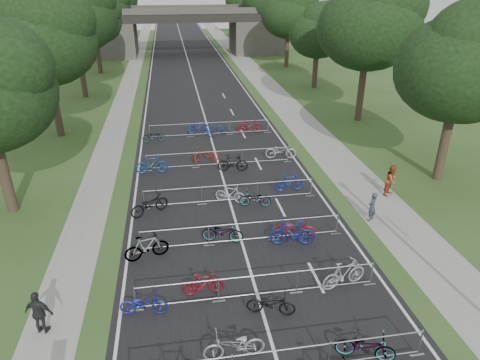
% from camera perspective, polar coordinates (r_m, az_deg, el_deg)
% --- Properties ---
extents(road, '(11.00, 140.00, 0.01)m').
position_cam_1_polar(road, '(56.70, -6.46, 13.98)').
color(road, black).
rests_on(road, ground).
extents(sidewalk_right, '(3.00, 140.00, 0.01)m').
position_cam_1_polar(sidewalk_right, '(57.64, 1.75, 14.32)').
color(sidewalk_right, gray).
rests_on(sidewalk_right, ground).
extents(sidewalk_left, '(2.00, 140.00, 0.01)m').
position_cam_1_polar(sidewalk_left, '(56.82, -14.23, 13.41)').
color(sidewalk_left, gray).
rests_on(sidewalk_left, ground).
extents(lane_markings, '(0.12, 140.00, 0.00)m').
position_cam_1_polar(lane_markings, '(56.70, -6.46, 13.98)').
color(lane_markings, silver).
rests_on(lane_markings, ground).
extents(overpass_bridge, '(31.00, 8.00, 7.05)m').
position_cam_1_polar(overpass_bridge, '(70.97, -7.37, 19.14)').
color(overpass_bridge, '#45423E').
rests_on(overpass_bridge, ground).
extents(tree_right_0, '(7.17, 7.17, 10.93)m').
position_cam_1_polar(tree_right_0, '(27.02, 27.75, 13.53)').
color(tree_right_0, '#33261C').
rests_on(tree_right_0, ground).
extents(tree_left_1, '(7.56, 7.56, 11.53)m').
position_cam_1_polar(tree_left_1, '(34.74, -24.68, 16.86)').
color(tree_left_1, '#33261C').
rests_on(tree_left_1, ground).
extents(tree_right_1, '(8.18, 8.18, 12.47)m').
position_cam_1_polar(tree_right_1, '(37.16, 17.08, 19.36)').
color(tree_right_1, '#33261C').
rests_on(tree_right_1, ground).
extents(tree_left_2, '(8.40, 8.40, 12.81)m').
position_cam_1_polar(tree_left_2, '(46.34, -21.31, 20.10)').
color(tree_left_2, '#33261C').
rests_on(tree_left_2, ground).
extents(tree_right_2, '(6.16, 6.16, 9.39)m').
position_cam_1_polar(tree_right_2, '(48.41, 10.52, 18.89)').
color(tree_right_2, '#33261C').
rests_on(tree_right_2, ground).
extents(tree_left_3, '(6.72, 6.72, 10.25)m').
position_cam_1_polar(tree_left_3, '(58.26, -18.87, 19.63)').
color(tree_left_3, '#33261C').
rests_on(tree_left_3, ground).
extents(tree_right_3, '(7.17, 7.17, 10.93)m').
position_cam_1_polar(tree_right_3, '(59.74, 6.64, 21.27)').
color(tree_right_3, '#33261C').
rests_on(tree_right_3, ground).
extents(tree_left_4, '(7.56, 7.56, 11.53)m').
position_cam_1_polar(tree_left_4, '(70.07, -17.54, 21.27)').
color(tree_left_4, '#33261C').
rests_on(tree_left_4, ground).
extents(tree_right_4, '(8.18, 8.18, 12.47)m').
position_cam_1_polar(tree_right_4, '(71.30, 3.93, 22.83)').
color(tree_right_4, '#33261C').
rests_on(tree_right_4, ground).
extents(tree_right_5, '(6.16, 6.16, 9.39)m').
position_cam_1_polar(tree_right_5, '(83.13, 1.91, 21.91)').
color(tree_right_5, '#33261C').
rests_on(tree_right_5, ground).
extents(tree_left_6, '(6.72, 6.72, 10.25)m').
position_cam_1_polar(tree_left_6, '(93.94, -15.66, 21.82)').
color(tree_left_6, '#33261C').
rests_on(tree_left_6, ground).
extents(barrier_row_2, '(9.70, 0.08, 1.10)m').
position_cam_1_polar(barrier_row_2, '(16.85, 2.46, -13.95)').
color(barrier_row_2, '#9EA0A6').
rests_on(barrier_row_2, ground).
extents(barrier_row_3, '(9.70, 0.08, 1.10)m').
position_cam_1_polar(barrier_row_3, '(19.87, 0.26, -7.06)').
color(barrier_row_3, '#9EA0A6').
rests_on(barrier_row_3, ground).
extents(barrier_row_4, '(9.70, 0.08, 1.10)m').
position_cam_1_polar(barrier_row_4, '(23.30, -1.36, -1.81)').
color(barrier_row_4, '#9EA0A6').
rests_on(barrier_row_4, ground).
extents(barrier_row_5, '(9.70, 0.08, 1.10)m').
position_cam_1_polar(barrier_row_5, '(27.80, -2.81, 2.88)').
color(barrier_row_5, '#9EA0A6').
rests_on(barrier_row_5, ground).
extents(barrier_row_6, '(9.70, 0.08, 1.10)m').
position_cam_1_polar(barrier_row_6, '(33.39, -4.02, 6.80)').
color(barrier_row_6, '#9EA0A6').
rests_on(barrier_row_6, ground).
extents(bike_5, '(2.05, 0.76, 1.07)m').
position_cam_1_polar(bike_5, '(14.71, -0.78, -21.26)').
color(bike_5, '#A4A3AB').
rests_on(bike_5, ground).
extents(bike_7, '(2.03, 1.33, 1.01)m').
position_cam_1_polar(bike_7, '(15.28, 16.38, -20.53)').
color(bike_7, '#9EA0A6').
rests_on(bike_7, ground).
extents(bike_8, '(1.84, 0.84, 0.93)m').
position_cam_1_polar(bike_8, '(16.58, -12.71, -15.82)').
color(bike_8, '#1C299F').
rests_on(bike_8, ground).
extents(bike_9, '(1.66, 0.52, 0.99)m').
position_cam_1_polar(bike_9, '(17.07, -4.90, -13.63)').
color(bike_9, maroon).
rests_on(bike_9, ground).
extents(bike_10, '(1.90, 1.12, 0.94)m').
position_cam_1_polar(bike_10, '(16.25, 4.15, -16.11)').
color(bike_10, black).
rests_on(bike_10, ground).
extents(bike_11, '(2.08, 1.04, 1.20)m').
position_cam_1_polar(bike_11, '(17.79, 13.71, -12.09)').
color(bike_11, '#ABAAB2').
rests_on(bike_11, ground).
extents(bike_12, '(2.03, 1.03, 1.18)m').
position_cam_1_polar(bike_12, '(19.26, -12.34, -8.75)').
color(bike_12, '#9EA0A6').
rests_on(bike_12, ground).
extents(bike_13, '(2.03, 1.14, 1.01)m').
position_cam_1_polar(bike_13, '(20.00, -2.34, -6.97)').
color(bike_13, '#9EA0A6').
rests_on(bike_13, ground).
extents(bike_14, '(2.15, 0.92, 1.25)m').
position_cam_1_polar(bike_14, '(19.85, 6.99, -7.03)').
color(bike_14, navy).
rests_on(bike_14, ground).
extents(bike_15, '(2.09, 1.15, 1.04)m').
position_cam_1_polar(bike_15, '(20.41, 7.29, -6.40)').
color(bike_15, maroon).
rests_on(bike_15, ground).
extents(bike_16, '(2.20, 1.68, 1.11)m').
position_cam_1_polar(bike_16, '(22.68, -12.00, -3.19)').
color(bike_16, black).
rests_on(bike_16, ground).
extents(bike_17, '(1.76, 1.13, 1.03)m').
position_cam_1_polar(bike_17, '(23.32, -1.31, -1.87)').
color(bike_17, '#B7B6BE').
rests_on(bike_17, ground).
extents(bike_18, '(1.78, 0.94, 0.89)m').
position_cam_1_polar(bike_18, '(22.97, 2.03, -2.53)').
color(bike_18, '#9EA0A6').
rests_on(bike_18, ground).
extents(bike_19, '(1.77, 0.57, 1.05)m').
position_cam_1_polar(bike_19, '(24.71, 6.58, -0.35)').
color(bike_19, navy).
rests_on(bike_19, ground).
extents(bike_20, '(2.02, 0.62, 1.21)m').
position_cam_1_polar(bike_20, '(27.30, -11.71, 2.04)').
color(bike_20, navy).
rests_on(bike_20, ground).
extents(bike_21, '(1.84, 0.70, 0.95)m').
position_cam_1_polar(bike_21, '(28.61, -4.63, 3.35)').
color(bike_21, maroon).
rests_on(bike_21, ground).
extents(bike_22, '(1.97, 0.82, 1.15)m').
position_cam_1_polar(bike_22, '(27.05, -0.97, 2.31)').
color(bike_22, black).
rests_on(bike_22, ground).
extents(bike_23, '(2.18, 1.06, 1.10)m').
position_cam_1_polar(bike_23, '(29.16, 5.47, 3.91)').
color(bike_23, '#B4B5BD').
rests_on(bike_23, ground).
extents(bike_24, '(1.73, 0.80, 0.88)m').
position_cam_1_polar(bike_24, '(32.72, -11.45, 5.75)').
color(bike_24, '#9EA0A6').
rests_on(bike_24, ground).
extents(bike_25, '(1.85, 0.60, 1.10)m').
position_cam_1_polar(bike_25, '(33.91, -5.52, 7.06)').
color(bike_25, navy).
rests_on(bike_25, ground).
extents(bike_26, '(1.88, 1.50, 0.96)m').
position_cam_1_polar(bike_26, '(33.42, -3.03, 6.72)').
color(bike_26, navy).
rests_on(bike_26, ground).
extents(bike_27, '(2.04, 0.86, 1.19)m').
position_cam_1_polar(bike_27, '(33.95, 1.30, 7.27)').
color(bike_27, maroon).
rests_on(bike_27, ground).
extents(pedestrian_a, '(0.68, 0.64, 1.55)m').
position_cam_1_polar(pedestrian_a, '(22.51, 17.20, -3.44)').
color(pedestrian_a, '#2D3443').
rests_on(pedestrian_a, ground).
extents(pedestrian_b, '(1.10, 1.06, 1.79)m').
position_cam_1_polar(pedestrian_b, '(25.44, 19.57, -0.05)').
color(pedestrian_b, '#9E4122').
rests_on(pedestrian_b, ground).
extents(pedestrian_c, '(1.08, 0.68, 1.70)m').
position_cam_1_polar(pedestrian_c, '(16.77, -25.19, -15.75)').
color(pedestrian_c, '#252628').
rests_on(pedestrian_c, ground).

